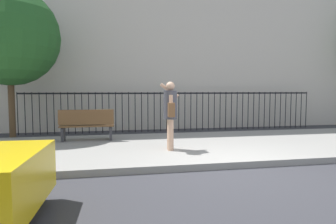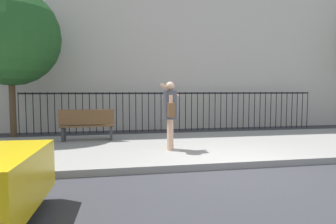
{
  "view_description": "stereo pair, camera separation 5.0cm",
  "coord_description": "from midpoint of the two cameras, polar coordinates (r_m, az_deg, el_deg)",
  "views": [
    {
      "loc": [
        -2.58,
        -5.66,
        1.68
      ],
      "look_at": [
        -1.12,
        1.85,
        1.1
      ],
      "focal_mm": 31.03,
      "sensor_mm": 36.0,
      "label": 1
    },
    {
      "loc": [
        -2.53,
        -5.67,
        1.68
      ],
      "look_at": [
        -1.12,
        1.85,
        1.1
      ],
      "focal_mm": 31.03,
      "sensor_mm": 36.0,
      "label": 2
    }
  ],
  "objects": [
    {
      "name": "ground_plane",
      "position": [
        6.44,
        13.03,
        -10.89
      ],
      "size": [
        60.0,
        60.0,
        0.0
      ],
      "primitive_type": "plane",
      "color": "#333338"
    },
    {
      "name": "sidewalk",
      "position": [
        8.42,
        6.89,
        -6.67
      ],
      "size": [
        28.0,
        4.4,
        0.15
      ],
      "primitive_type": "cube",
      "color": "gray",
      "rests_on": "ground"
    },
    {
      "name": "building_facade",
      "position": [
        14.96,
        -0.84,
        20.16
      ],
      "size": [
        28.0,
        4.0,
        11.52
      ],
      "primitive_type": "cube",
      "color": "beige",
      "rests_on": "ground"
    },
    {
      "name": "iron_fence",
      "position": [
        11.86,
        1.42,
        1.15
      ],
      "size": [
        12.03,
        0.04,
        1.6
      ],
      "color": "black",
      "rests_on": "ground"
    },
    {
      "name": "pedestrian_on_phone",
      "position": [
        7.35,
        0.27,
        0.32
      ],
      "size": [
        0.51,
        0.68,
        1.74
      ],
      "color": "tan",
      "rests_on": "sidewalk"
    },
    {
      "name": "street_bench",
      "position": [
        9.07,
        -15.8,
        -2.34
      ],
      "size": [
        1.6,
        0.45,
        0.95
      ],
      "color": "brown",
      "rests_on": "sidewalk"
    },
    {
      "name": "street_tree_near",
      "position": [
        10.9,
        -28.9,
        12.88
      ],
      "size": [
        3.17,
        3.17,
        4.99
      ],
      "color": "#4C3823",
      "rests_on": "ground"
    }
  ]
}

